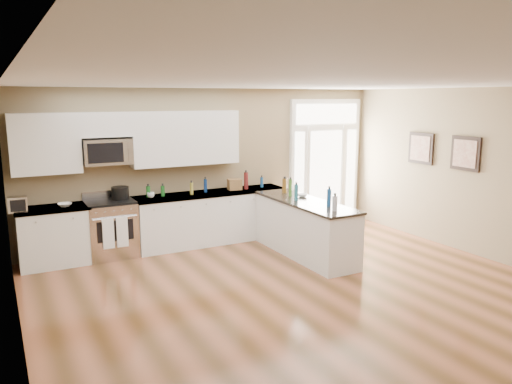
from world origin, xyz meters
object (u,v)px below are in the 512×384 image
stockpot (120,193)px  toaster_oven (18,204)px  kitchen_range (111,229)px  peninsula_cabinet (304,230)px

stockpot → toaster_oven: (-1.57, -0.18, -0.01)m
stockpot → toaster_oven: bearing=-173.5°
kitchen_range → toaster_oven: toaster_oven is taller
peninsula_cabinet → kitchen_range: 3.24m
stockpot → toaster_oven: 1.58m
peninsula_cabinet → stockpot: 3.17m
toaster_oven → kitchen_range: bearing=7.8°
kitchen_range → peninsula_cabinet: bearing=-26.6°
peninsula_cabinet → toaster_oven: toaster_oven is taller
toaster_oven → stockpot: bearing=10.2°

